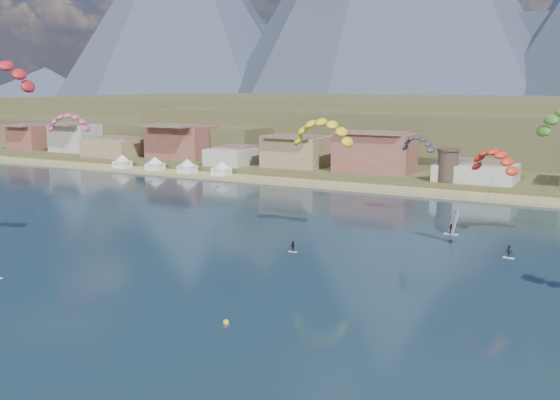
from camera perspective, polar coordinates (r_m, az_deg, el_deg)
name	(u,v)px	position (r m, az deg, el deg)	size (l,w,h in m)	color
ground	(139,341)	(71.16, -12.35, -12.06)	(2400.00, 2400.00, 0.00)	#0D1F2F
beach	(419,192)	(163.95, 12.12, 0.71)	(2200.00, 12.00, 0.90)	tan
town	(302,148)	(191.89, 1.93, 4.62)	(400.00, 24.00, 12.00)	beige
watchtower	(448,165)	(169.55, 14.56, 3.00)	(5.82, 5.82, 8.60)	#47382D
beach_tents	(170,161)	(197.71, -9.65, 3.40)	(43.40, 6.40, 5.00)	white
kitesurfer_yellow	(322,128)	(114.38, 3.76, 6.33)	(11.55, 17.10, 23.50)	silver
distant_kite_pink	(69,119)	(144.40, -18.12, 6.76)	(9.29, 7.90, 22.00)	#262626
distant_kite_dark	(419,141)	(133.90, 12.10, 5.12)	(8.16, 6.59, 17.99)	#262626
distant_kite_orange	(495,157)	(106.18, 18.38, 3.62)	(9.06, 7.72, 18.37)	#262626
windsurfer	(452,227)	(119.98, 14.91, -2.29)	(2.55, 2.79, 4.45)	silver
buoy	(226,323)	(74.53, -4.77, -10.70)	(0.71, 0.71, 0.71)	yellow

